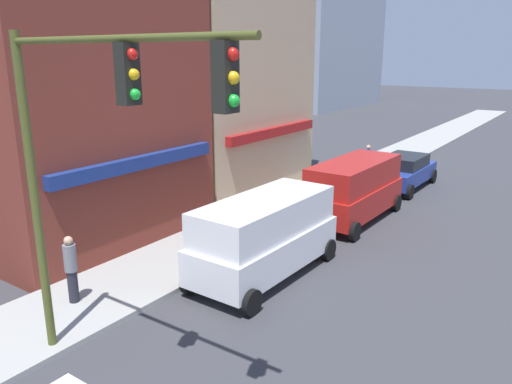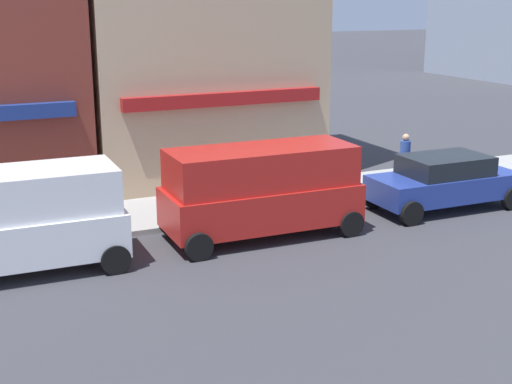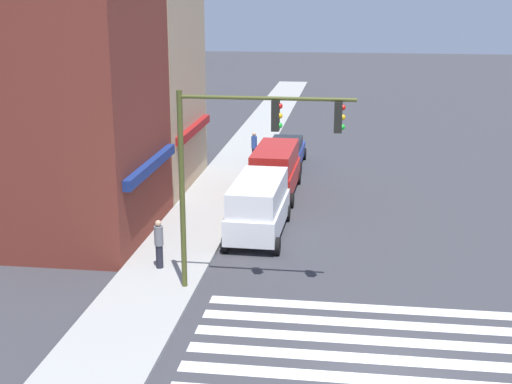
{
  "view_description": "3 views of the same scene",
  "coord_description": "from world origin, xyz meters",
  "views": [
    {
      "loc": [
        -0.99,
        -2.73,
        6.26
      ],
      "look_at": [
        11.61,
        6.0,
        2.0
      ],
      "focal_mm": 35.0,
      "sensor_mm": 36.0,
      "label": 1
    },
    {
      "loc": [
        8.89,
        -11.19,
        6.02
      ],
      "look_at": [
        16.2,
        4.7,
        1.2
      ],
      "focal_mm": 50.0,
      "sensor_mm": 36.0,
      "label": 2
    },
    {
      "loc": [
        -17.11,
        1.07,
        9.65
      ],
      "look_at": [
        4.38,
        4.0,
        3.5
      ],
      "focal_mm": 50.0,
      "sensor_mm": 36.0,
      "label": 3
    }
  ],
  "objects": [
    {
      "name": "sedan_blue",
      "position": [
        22.22,
        4.7,
        0.84
      ],
      "size": [
        4.43,
        2.02,
        1.59
      ],
      "rotation": [
        0.0,
        0.0,
        -0.02
      ],
      "color": "navy",
      "rests_on": "ground_plane"
    },
    {
      "name": "storefront_row",
      "position": [
        13.54,
        11.5,
        6.66
      ],
      "size": [
        15.24,
        5.3,
        14.3
      ],
      "color": "maroon",
      "rests_on": "ground_plane"
    },
    {
      "name": "traffic_signal",
      "position": [
        4.38,
        4.44,
        4.85
      ],
      "size": [
        0.32,
        5.55,
        6.68
      ],
      "color": "#474C1E",
      "rests_on": "ground_plane"
    },
    {
      "name": "van_white",
      "position": [
        10.18,
        4.7,
        1.29
      ],
      "size": [
        5.04,
        2.22,
        2.34
      ],
      "rotation": [
        0.0,
        0.0,
        -0.02
      ],
      "color": "white",
      "rests_on": "ground_plane"
    },
    {
      "name": "pedestrian_blue_shirt",
      "position": [
        22.15,
        6.53,
        1.07
      ],
      "size": [
        0.32,
        0.32,
        1.77
      ],
      "rotation": [
        0.0,
        0.0,
        5.63
      ],
      "color": "#23232D",
      "rests_on": "sidewalk_left"
    },
    {
      "name": "pedestrian_grey_coat",
      "position": [
        5.85,
        7.65,
        1.07
      ],
      "size": [
        0.32,
        0.32,
        1.77
      ],
      "rotation": [
        0.0,
        0.0,
        1.52
      ],
      "color": "#23232D",
      "rests_on": "sidewalk_left"
    },
    {
      "name": "van_red",
      "position": [
        16.35,
        4.7,
        1.29
      ],
      "size": [
        5.04,
        2.22,
        2.34
      ],
      "rotation": [
        0.0,
        0.0,
        -0.02
      ],
      "color": "#B21E19",
      "rests_on": "ground_plane"
    }
  ]
}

